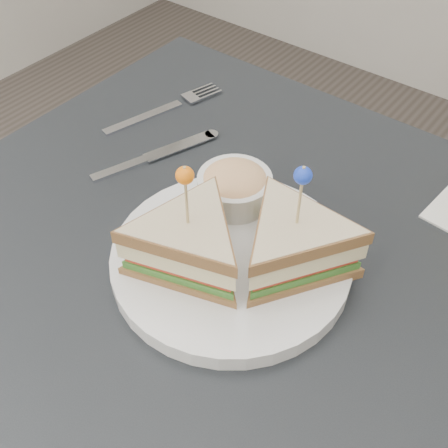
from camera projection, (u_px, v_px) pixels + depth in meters
table at (213, 291)px, 0.75m from camera, size 0.80×0.80×0.75m
plate_meal at (238, 241)px, 0.64m from camera, size 0.35×0.34×0.17m
cutlery_fork at (169, 107)px, 0.91m from camera, size 0.08×0.21×0.01m
cutlery_knife at (151, 157)px, 0.82m from camera, size 0.09×0.20×0.01m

